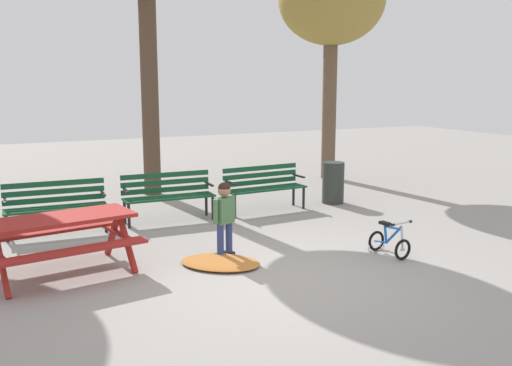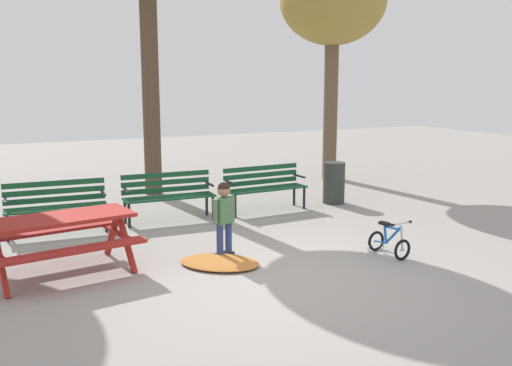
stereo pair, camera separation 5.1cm
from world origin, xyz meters
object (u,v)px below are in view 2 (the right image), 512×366
park_bench_left (168,192)px  kids_bicycle (389,242)px  picnic_table (60,230)px  park_bench_right (264,184)px  park_bench_far_left (56,203)px  child_standing (224,213)px  trash_bin (334,183)px

park_bench_left → kids_bicycle: park_bench_left is taller
picnic_table → kids_bicycle: 4.49m
park_bench_left → park_bench_right: 1.89m
kids_bicycle → park_bench_left: bearing=123.6°
park_bench_far_left → park_bench_right: same height
park_bench_right → child_standing: (-1.81, -2.38, 0.13)m
park_bench_far_left → park_bench_left: same height
park_bench_far_left → trash_bin: size_ratio=1.94×
park_bench_right → trash_bin: (1.58, -0.00, -0.09)m
kids_bicycle → trash_bin: (1.24, 3.33, 0.22)m
picnic_table → park_bench_left: 3.01m
park_bench_left → kids_bicycle: bearing=-56.4°
picnic_table → park_bench_far_left: 2.15m
child_standing → trash_bin: bearing=35.1°
picnic_table → trash_bin: 5.96m
kids_bicycle → park_bench_right: bearing=95.8°
picnic_table → park_bench_left: bearing=46.0°
child_standing → kids_bicycle: 2.39m
park_bench_left → park_bench_right: bearing=-0.5°
park_bench_left → child_standing: 2.40m
park_bench_far_left → child_standing: size_ratio=1.50×
child_standing → kids_bicycle: bearing=-24.0°
park_bench_right → trash_bin: 1.58m
park_bench_left → park_bench_right: (1.89, -0.02, 0.00)m
park_bench_right → kids_bicycle: (0.34, -3.34, -0.31)m
park_bench_right → park_bench_left: bearing=179.5°
park_bench_far_left → picnic_table: bearing=-95.1°
kids_bicycle → child_standing: bearing=156.0°
park_bench_left → trash_bin: park_bench_left is taller
park_bench_far_left → child_standing: bearing=-50.1°
child_standing → park_bench_far_left: bearing=129.9°
park_bench_left → trash_bin: 3.47m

